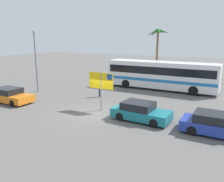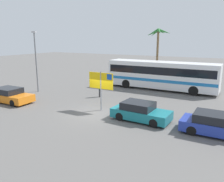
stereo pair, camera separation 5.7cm
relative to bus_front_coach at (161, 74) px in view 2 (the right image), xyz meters
name	(u,v)px [view 2 (the right image)]	position (x,y,z in m)	size (l,w,h in m)	color
ground	(96,114)	(-1.64, -10.96, -1.78)	(120.00, 120.00, 0.00)	#605E5B
bus_front_coach	(161,74)	(0.00, 0.00, 0.00)	(12.33, 2.57, 3.17)	white
ferry_sign	(101,82)	(-1.74, -10.01, 0.54)	(2.20, 0.11, 3.20)	gray
car_orange	(10,95)	(-10.40, -12.02, -1.15)	(4.38, 1.97, 1.32)	orange
car_teal	(140,112)	(1.90, -10.63, -1.15)	(4.20, 1.99, 1.32)	#19757F
car_blue	(216,125)	(6.86, -10.73, -1.15)	(4.17, 1.90, 1.32)	#23389E
pedestrian_by_bus	(100,87)	(-4.20, -6.32, -0.80)	(0.32, 0.32, 1.68)	#2D2D33
lamp_post_left_side	(36,59)	(-11.41, -7.68, 1.77)	(0.56, 0.20, 6.46)	slate
palm_tree_seaside	(158,39)	(-3.11, 7.77, 3.89)	(3.39, 3.43, 7.13)	brown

